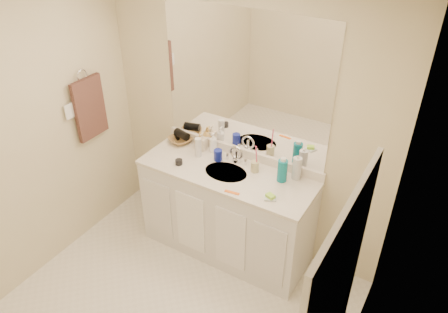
% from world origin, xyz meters
% --- Properties ---
extents(ceiling, '(2.60, 2.60, 0.02)m').
position_xyz_m(ceiling, '(0.00, 0.00, 2.40)').
color(ceiling, white).
rests_on(ceiling, wall_back).
extents(wall_back, '(2.60, 0.02, 2.40)m').
position_xyz_m(wall_back, '(0.00, 1.30, 1.20)').
color(wall_back, beige).
rests_on(wall_back, floor).
extents(wall_left, '(0.02, 2.60, 2.40)m').
position_xyz_m(wall_left, '(-1.30, 0.00, 1.20)').
color(wall_left, beige).
rests_on(wall_left, floor).
extents(wall_right, '(0.02, 2.60, 2.40)m').
position_xyz_m(wall_right, '(1.30, 0.00, 1.20)').
color(wall_right, beige).
rests_on(wall_right, floor).
extents(vanity_cabinet, '(1.50, 0.55, 0.85)m').
position_xyz_m(vanity_cabinet, '(0.00, 1.02, 0.42)').
color(vanity_cabinet, silver).
rests_on(vanity_cabinet, floor).
extents(countertop, '(1.52, 0.57, 0.03)m').
position_xyz_m(countertop, '(0.00, 1.02, 0.86)').
color(countertop, silver).
rests_on(countertop, vanity_cabinet).
extents(backsplash, '(1.52, 0.03, 0.08)m').
position_xyz_m(backsplash, '(0.00, 1.29, 0.92)').
color(backsplash, silver).
rests_on(backsplash, countertop).
extents(sink_basin, '(0.37, 0.37, 0.02)m').
position_xyz_m(sink_basin, '(0.00, 1.00, 0.87)').
color(sink_basin, '#B5AA9E').
rests_on(sink_basin, countertop).
extents(faucet, '(0.02, 0.02, 0.11)m').
position_xyz_m(faucet, '(0.00, 1.18, 0.94)').
color(faucet, silver).
rests_on(faucet, countertop).
extents(mirror, '(1.48, 0.01, 1.20)m').
position_xyz_m(mirror, '(0.00, 1.29, 1.56)').
color(mirror, white).
rests_on(mirror, wall_back).
extents(blue_mug, '(0.10, 0.10, 0.10)m').
position_xyz_m(blue_mug, '(-0.15, 1.13, 0.93)').
color(blue_mug, '#152296').
rests_on(blue_mug, countertop).
extents(tan_cup, '(0.09, 0.09, 0.09)m').
position_xyz_m(tan_cup, '(0.20, 1.14, 0.93)').
color(tan_cup, '#C2BA89').
rests_on(tan_cup, countertop).
extents(toothbrush, '(0.02, 0.04, 0.21)m').
position_xyz_m(toothbrush, '(0.21, 1.14, 1.03)').
color(toothbrush, '#E83D6C').
rests_on(toothbrush, tan_cup).
extents(mouthwash_bottle, '(0.08, 0.08, 0.19)m').
position_xyz_m(mouthwash_bottle, '(0.45, 1.13, 0.97)').
color(mouthwash_bottle, '#0B7387').
rests_on(mouthwash_bottle, countertop).
extents(clear_pump_bottle, '(0.09, 0.09, 0.19)m').
position_xyz_m(clear_pump_bottle, '(0.54, 1.22, 0.98)').
color(clear_pump_bottle, silver).
rests_on(clear_pump_bottle, countertop).
extents(soap_dish, '(0.12, 0.11, 0.01)m').
position_xyz_m(soap_dish, '(0.47, 0.87, 0.89)').
color(soap_dish, silver).
rests_on(soap_dish, countertop).
extents(green_soap, '(0.08, 0.07, 0.02)m').
position_xyz_m(green_soap, '(0.47, 0.87, 0.90)').
color(green_soap, '#9DE437').
rests_on(green_soap, soap_dish).
extents(orange_comb, '(0.12, 0.04, 0.01)m').
position_xyz_m(orange_comb, '(0.19, 0.79, 0.88)').
color(orange_comb, orange).
rests_on(orange_comb, countertop).
extents(dark_jar, '(0.08, 0.08, 0.04)m').
position_xyz_m(dark_jar, '(-0.40, 0.90, 0.90)').
color(dark_jar, black).
rests_on(dark_jar, countertop).
extents(extra_white_bottle, '(0.06, 0.06, 0.18)m').
position_xyz_m(extra_white_bottle, '(-0.33, 1.09, 0.97)').
color(extra_white_bottle, silver).
rests_on(extra_white_bottle, countertop).
extents(soap_bottle_white, '(0.08, 0.08, 0.18)m').
position_xyz_m(soap_bottle_white, '(-0.26, 1.23, 0.97)').
color(soap_bottle_white, white).
rests_on(soap_bottle_white, countertop).
extents(soap_bottle_cream, '(0.08, 0.08, 0.16)m').
position_xyz_m(soap_bottle_cream, '(-0.37, 1.21, 0.96)').
color(soap_bottle_cream, beige).
rests_on(soap_bottle_cream, countertop).
extents(soap_bottle_yellow, '(0.15, 0.15, 0.15)m').
position_xyz_m(soap_bottle_yellow, '(-0.40, 1.23, 0.96)').
color(soap_bottle_yellow, '#D9AB54').
rests_on(soap_bottle_yellow, countertop).
extents(wicker_basket, '(0.27, 0.27, 0.05)m').
position_xyz_m(wicker_basket, '(-0.61, 1.20, 0.91)').
color(wicker_basket, olive).
rests_on(wicker_basket, countertop).
extents(hair_dryer, '(0.16, 0.11, 0.07)m').
position_xyz_m(hair_dryer, '(-0.59, 1.20, 0.97)').
color(hair_dryer, black).
rests_on(hair_dryer, wicker_basket).
extents(towel_ring, '(0.01, 0.11, 0.11)m').
position_xyz_m(towel_ring, '(-1.27, 0.77, 1.55)').
color(towel_ring, silver).
rests_on(towel_ring, wall_left).
extents(hand_towel, '(0.04, 0.32, 0.55)m').
position_xyz_m(hand_towel, '(-1.25, 0.77, 1.25)').
color(hand_towel, black).
rests_on(hand_towel, towel_ring).
extents(switch_plate, '(0.01, 0.08, 0.13)m').
position_xyz_m(switch_plate, '(-1.27, 0.57, 1.30)').
color(switch_plate, white).
rests_on(switch_plate, wall_left).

